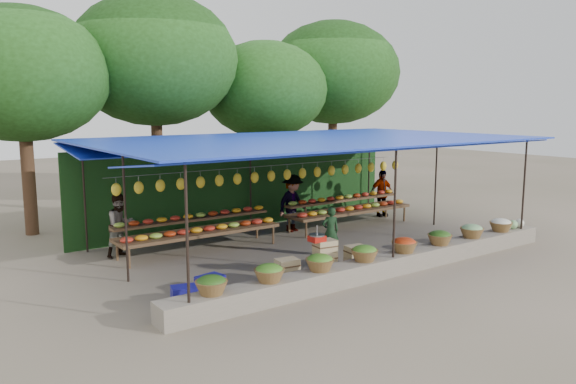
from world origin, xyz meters
TOP-DOWN VIEW (x-y plane):
  - ground at (0.00, 0.00)m, footprint 60.00×60.00m
  - stone_curb at (0.00, -2.75)m, footprint 10.60×0.55m
  - stall_canopy at (0.00, 0.07)m, footprint 10.80×6.60m
  - produce_baskets at (-0.10, -2.75)m, footprint 8.98×0.58m
  - netting_backdrop at (0.00, 3.15)m, footprint 10.60×0.06m
  - tree_row at (0.50, 6.09)m, footprint 16.51×5.50m
  - fruit_table_left at (-2.49, 1.35)m, footprint 4.21×0.95m
  - fruit_table_right at (2.51, 1.35)m, footprint 4.21×0.95m
  - crate_counter at (-1.19, -2.01)m, footprint 2.39×0.40m
  - weighing_scale at (-1.39, -2.01)m, footprint 0.33×0.33m
  - vendor_seated at (-0.06, -0.87)m, footprint 0.51×0.41m
  - customer_left at (-4.24, 1.99)m, footprint 0.88×0.77m
  - customer_mid at (0.75, 1.81)m, footprint 1.17×0.80m
  - customer_right at (4.45, 1.92)m, footprint 0.95×0.50m
  - blue_crate_front at (-4.37, -1.85)m, footprint 0.60×0.50m
  - blue_crate_back at (-3.69, -1.52)m, footprint 0.57×0.46m

SIDE VIEW (x-z plane):
  - ground at x=0.00m, z-range 0.00..0.00m
  - blue_crate_back at x=-3.69m, z-range 0.00..0.31m
  - blue_crate_front at x=-4.37m, z-range 0.00..0.31m
  - stone_curb at x=0.00m, z-range 0.00..0.40m
  - crate_counter at x=-1.19m, z-range -0.07..0.70m
  - produce_baskets at x=-0.10m, z-range 0.40..0.73m
  - vendor_seated at x=-0.06m, z-range 0.00..1.20m
  - fruit_table_left at x=-2.49m, z-range 0.14..1.07m
  - fruit_table_right at x=2.51m, z-range 0.14..1.07m
  - customer_right at x=4.45m, z-range 0.00..1.54m
  - customer_left at x=-4.24m, z-range 0.00..1.54m
  - customer_mid at x=0.75m, z-range 0.00..1.66m
  - weighing_scale at x=-1.39m, z-range 0.68..1.03m
  - netting_backdrop at x=0.00m, z-range 0.00..2.50m
  - stall_canopy at x=0.00m, z-range 1.27..4.09m
  - tree_row at x=0.50m, z-range 1.14..8.26m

